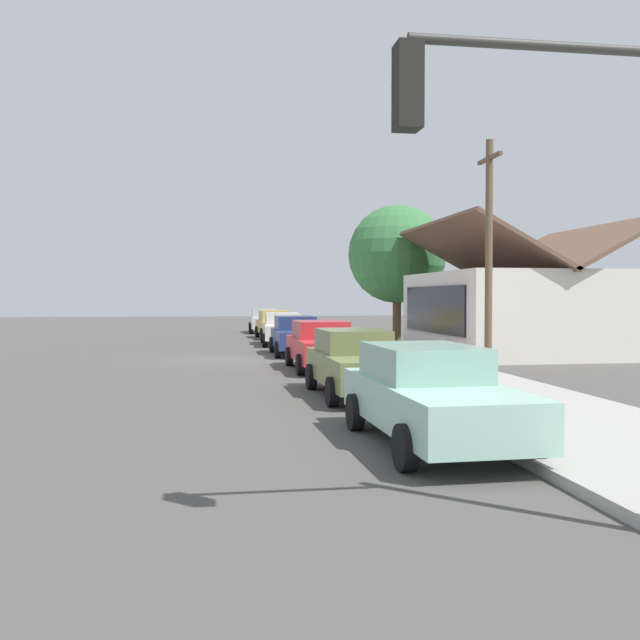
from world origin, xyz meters
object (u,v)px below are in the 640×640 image
(car_silver, at_px, (265,320))
(traffic_light_main, at_px, (561,184))
(shade_tree, at_px, (397,254))
(car_seafoam, at_px, (430,394))
(car_olive, at_px, (355,362))
(fire_hydrant_red, at_px, (426,377))
(car_cherry, at_px, (322,345))
(utility_pole_wooden, at_px, (489,250))
(car_ivory, at_px, (282,328))
(car_mustard, at_px, (274,324))
(car_navy, at_px, (296,335))

(car_silver, bearing_deg, traffic_light_main, 1.51)
(shade_tree, bearing_deg, traffic_light_main, -12.15)
(traffic_light_main, bearing_deg, car_seafoam, 178.15)
(car_olive, distance_m, traffic_light_main, 10.50)
(car_olive, xyz_separation_m, fire_hydrant_red, (0.67, 1.56, -0.32))
(car_cherry, bearing_deg, utility_pole_wooden, 80.68)
(shade_tree, bearing_deg, car_silver, -152.81)
(car_ivory, distance_m, car_olive, 18.30)
(utility_pole_wooden, bearing_deg, car_cherry, -99.22)
(car_ivory, xyz_separation_m, car_seafoam, (23.97, -0.08, 0.00))
(car_mustard, distance_m, car_ivory, 5.49)
(car_olive, bearing_deg, car_silver, 178.86)
(car_navy, height_order, car_olive, same)
(car_ivory, relative_size, shade_tree, 0.68)
(car_silver, height_order, shade_tree, shade_tree)
(utility_pole_wooden, xyz_separation_m, fire_hydrant_red, (5.98, -4.00, -3.43))
(car_silver, height_order, car_seafoam, same)
(car_ivory, relative_size, fire_hydrant_red, 6.79)
(car_olive, relative_size, car_seafoam, 0.96)
(car_cherry, bearing_deg, car_seafoam, -0.73)
(car_silver, xyz_separation_m, car_mustard, (6.38, 0.06, -0.00))
(car_silver, xyz_separation_m, car_navy, (17.94, -0.11, 0.00))
(car_olive, relative_size, shade_tree, 0.66)
(car_navy, xyz_separation_m, car_seafoam, (17.89, -0.01, 0.00))
(fire_hydrant_red, bearing_deg, car_mustard, -176.88)
(car_mustard, bearing_deg, traffic_light_main, -2.55)
(car_mustard, distance_m, car_olive, 23.79)
(car_olive, xyz_separation_m, car_seafoam, (5.67, 0.04, 0.00))
(car_cherry, xyz_separation_m, utility_pole_wooden, (0.87, 5.38, 3.11))
(car_mustard, distance_m, car_cherry, 17.60)
(traffic_light_main, xyz_separation_m, fire_hydrant_red, (-9.49, 1.66, -2.99))
(car_navy, relative_size, car_cherry, 0.97)
(utility_pole_wooden, bearing_deg, car_mustard, -163.90)
(car_olive, bearing_deg, traffic_light_main, -1.40)
(traffic_light_main, bearing_deg, utility_pole_wooden, 159.90)
(car_seafoam, height_order, traffic_light_main, traffic_light_main)
(car_mustard, bearing_deg, fire_hydrant_red, 1.12)
(car_ivory, distance_m, traffic_light_main, 28.59)
(car_seafoam, distance_m, traffic_light_main, 5.23)
(car_mustard, xyz_separation_m, car_seafoam, (29.45, -0.18, 0.00))
(car_ivory, xyz_separation_m, traffic_light_main, (28.46, -0.23, 2.67))
(car_mustard, xyz_separation_m, utility_pole_wooden, (18.48, 5.33, 3.11))
(car_silver, relative_size, car_navy, 0.94)
(car_seafoam, bearing_deg, car_mustard, 178.28)
(car_ivory, height_order, car_cherry, same)
(fire_hydrant_red, bearing_deg, car_ivory, -175.69)
(traffic_light_main, bearing_deg, shade_tree, 167.85)
(car_mustard, relative_size, fire_hydrant_red, 6.32)
(car_silver, bearing_deg, utility_pole_wooden, 14.12)
(car_olive, height_order, shade_tree, shade_tree)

